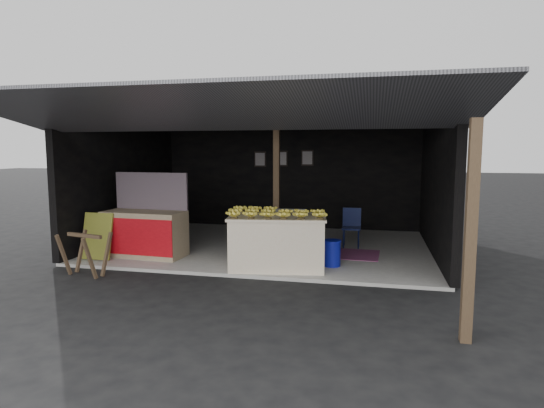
% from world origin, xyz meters
% --- Properties ---
extents(ground, '(80.00, 80.00, 0.00)m').
position_xyz_m(ground, '(0.00, 0.00, 0.00)').
color(ground, black).
rests_on(ground, ground).
extents(concrete_slab, '(7.00, 5.00, 0.06)m').
position_xyz_m(concrete_slab, '(0.00, 2.50, 0.03)').
color(concrete_slab, gray).
rests_on(concrete_slab, ground).
extents(shophouse, '(7.40, 7.29, 3.02)m').
position_xyz_m(shophouse, '(0.00, 2.82, 2.10)').
color(shophouse, black).
rests_on(shophouse, ground).
extents(banana_table, '(1.83, 1.28, 0.94)m').
position_xyz_m(banana_table, '(0.59, 0.62, 0.53)').
color(banana_table, silver).
rests_on(banana_table, concrete_slab).
extents(banana_pile, '(1.69, 1.16, 0.19)m').
position_xyz_m(banana_pile, '(0.59, 0.62, 1.09)').
color(banana_pile, yellow).
rests_on(banana_pile, banana_table).
extents(white_crate, '(0.84, 0.59, 0.91)m').
position_xyz_m(white_crate, '(0.53, 1.52, 0.52)').
color(white_crate, white).
rests_on(white_crate, concrete_slab).
extents(neighbor_stall, '(1.64, 0.81, 1.65)m').
position_xyz_m(neighbor_stall, '(-2.17, 0.93, 0.55)').
color(neighbor_stall, '#998466').
rests_on(neighbor_stall, concrete_slab).
extents(green_signboard, '(0.60, 0.26, 0.88)m').
position_xyz_m(green_signboard, '(-2.93, 0.48, 0.51)').
color(green_signboard, black).
rests_on(green_signboard, concrete_slab).
extents(sawhorse, '(0.79, 0.78, 0.74)m').
position_xyz_m(sawhorse, '(-2.54, -0.46, 0.47)').
color(sawhorse, '#4D3926').
rests_on(sawhorse, ground).
extents(water_barrel, '(0.30, 0.30, 0.45)m').
position_xyz_m(water_barrel, '(1.54, 0.94, 0.28)').
color(water_barrel, '#0D1491').
rests_on(water_barrel, concrete_slab).
extents(plastic_chair, '(0.40, 0.40, 0.84)m').
position_xyz_m(plastic_chair, '(1.80, 2.76, 0.55)').
color(plastic_chair, '#090F33').
rests_on(plastic_chair, concrete_slab).
extents(magenta_rug, '(1.54, 1.07, 0.01)m').
position_xyz_m(magenta_rug, '(1.64, 1.95, 0.07)').
color(magenta_rug, '#751A55').
rests_on(magenta_rug, concrete_slab).
extents(picture_frames, '(1.62, 0.04, 0.46)m').
position_xyz_m(picture_frames, '(-0.17, 4.89, 1.93)').
color(picture_frames, black).
rests_on(picture_frames, shophouse).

